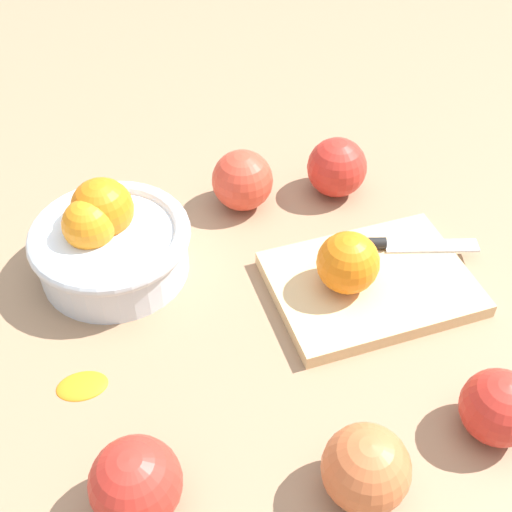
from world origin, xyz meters
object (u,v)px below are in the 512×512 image
(apple_front_left, at_px, (136,483))
(apple_back_center, at_px, (242,180))
(knife, at_px, (395,245))
(apple_back_right, at_px, (337,167))
(cutting_board, at_px, (371,284))
(apple_front_right_2, at_px, (366,469))
(bowl, at_px, (109,241))
(apple_front_right, at_px, (499,407))
(orange_on_board, at_px, (348,263))

(apple_front_left, bearing_deg, apple_back_center, 66.12)
(knife, xyz_separation_m, apple_back_right, (-0.03, 0.14, 0.02))
(cutting_board, xyz_separation_m, apple_front_right_2, (-0.09, -0.23, 0.03))
(apple_back_right, bearing_deg, apple_front_left, -127.69)
(bowl, bearing_deg, knife, -9.86)
(knife, bearing_deg, apple_front_left, -143.13)
(apple_front_right_2, distance_m, apple_front_left, 0.19)
(cutting_board, relative_size, apple_back_right, 2.85)
(apple_front_right, xyz_separation_m, apple_front_right_2, (-0.14, -0.03, 0.00))
(orange_on_board, height_order, knife, orange_on_board)
(knife, height_order, apple_front_left, apple_front_left)
(cutting_board, distance_m, apple_front_right_2, 0.25)
(cutting_board, bearing_deg, apple_front_left, -144.49)
(apple_front_right, relative_size, apple_front_right_2, 0.93)
(orange_on_board, bearing_deg, bowl, 157.96)
(apple_back_center, distance_m, apple_front_right, 0.41)
(orange_on_board, height_order, apple_front_right_2, orange_on_board)
(bowl, xyz_separation_m, orange_on_board, (0.25, -0.10, 0.01))
(cutting_board, relative_size, apple_front_right, 3.09)
(orange_on_board, bearing_deg, cutting_board, 4.62)
(apple_back_right, xyz_separation_m, apple_front_right, (0.04, -0.38, -0.00))
(apple_back_center, height_order, apple_front_left, same)
(apple_front_right, distance_m, apple_front_right_2, 0.14)
(knife, xyz_separation_m, apple_front_right_2, (-0.13, -0.27, 0.02))
(orange_on_board, height_order, apple_back_right, orange_on_board)
(orange_on_board, distance_m, apple_back_right, 0.19)
(cutting_board, bearing_deg, apple_front_right, -75.42)
(knife, distance_m, apple_front_left, 0.40)
(bowl, bearing_deg, apple_back_center, 25.15)
(apple_back_right, relative_size, apple_back_center, 1.00)
(orange_on_board, distance_m, apple_front_right_2, 0.23)
(knife, distance_m, apple_back_center, 0.21)
(apple_back_center, xyz_separation_m, apple_front_right, (0.16, -0.38, -0.00))
(bowl, bearing_deg, apple_front_right_2, -59.20)
(bowl, distance_m, apple_front_right, 0.45)
(cutting_board, xyz_separation_m, apple_front_right, (0.05, -0.20, 0.03))
(orange_on_board, bearing_deg, apple_front_left, -141.47)
(orange_on_board, height_order, apple_back_center, orange_on_board)
(cutting_board, distance_m, apple_back_right, 0.18)
(orange_on_board, xyz_separation_m, apple_back_center, (-0.08, 0.18, -0.01))
(apple_front_right_2, bearing_deg, orange_on_board, 75.99)
(bowl, distance_m, orange_on_board, 0.27)
(bowl, distance_m, apple_front_right_2, 0.38)
(bowl, bearing_deg, apple_front_left, -89.26)
(knife, height_order, apple_front_right_2, apple_front_right_2)
(cutting_board, bearing_deg, apple_front_right_2, -111.23)
(apple_back_right, distance_m, apple_back_center, 0.13)
(bowl, bearing_deg, cutting_board, -19.26)
(cutting_board, bearing_deg, knife, 44.67)
(cutting_board, height_order, knife, knife)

